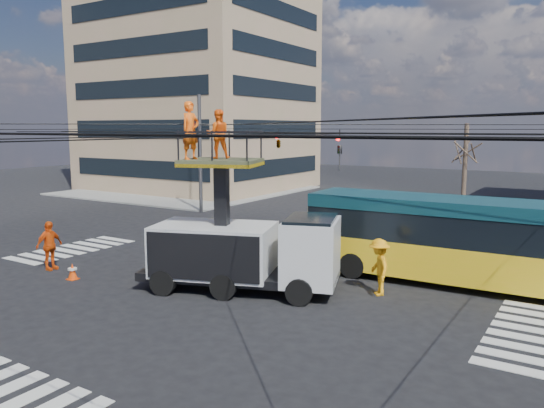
{
  "coord_description": "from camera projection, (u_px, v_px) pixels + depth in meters",
  "views": [
    {
      "loc": [
        11.27,
        -15.97,
        5.78
      ],
      "look_at": [
        0.12,
        1.84,
        2.75
      ],
      "focal_mm": 35.0,
      "sensor_mm": 36.0,
      "label": 1
    }
  ],
  "objects": [
    {
      "name": "worker_ground",
      "position": [
        49.0,
        246.0,
        21.6
      ],
      "size": [
        0.51,
        1.19,
        2.02
      ],
      "primitive_type": "imported",
      "rotation": [
        0.0,
        0.0,
        1.59
      ],
      "color": "#F2550F",
      "rests_on": "ground"
    },
    {
      "name": "utility_truck",
      "position": [
        244.0,
        233.0,
        18.7
      ],
      "size": [
        7.37,
        4.46,
        6.67
      ],
      "rotation": [
        0.0,
        0.0,
        0.33
      ],
      "color": "black",
      "rests_on": "ground"
    },
    {
      "name": "overhead_network",
      "position": [
        247.0,
        168.0,
        19.9
      ],
      "size": [
        24.24,
        24.24,
        8.0
      ],
      "color": "#2D2D30",
      "rests_on": "ground"
    },
    {
      "name": "flagger",
      "position": [
        379.0,
        267.0,
        18.34
      ],
      "size": [
        1.36,
        1.47,
        1.99
      ],
      "primitive_type": "imported",
      "rotation": [
        0.0,
        0.0,
        -0.92
      ],
      "color": "#FFA110",
      "rests_on": "ground"
    },
    {
      "name": "tree_a",
      "position": [
        466.0,
        150.0,
        28.18
      ],
      "size": [
        2.0,
        2.0,
        6.0
      ],
      "color": "#382B21",
      "rests_on": "ground"
    },
    {
      "name": "sidewalk_nw",
      "position": [
        188.0,
        190.0,
        48.78
      ],
      "size": [
        18.0,
        18.0,
        0.12
      ],
      "primitive_type": "cube",
      "color": "slate",
      "rests_on": "ground"
    },
    {
      "name": "ground",
      "position": [
        244.0,
        281.0,
        20.14
      ],
      "size": [
        120.0,
        120.0,
        0.0
      ],
      "primitive_type": "plane",
      "color": "black",
      "rests_on": "ground"
    },
    {
      "name": "city_bus",
      "position": [
        480.0,
        241.0,
        19.09
      ],
      "size": [
        12.79,
        2.97,
        3.2
      ],
      "rotation": [
        0.0,
        0.0,
        0.03
      ],
      "color": "yellow",
      "rests_on": "ground"
    },
    {
      "name": "building_tower",
      "position": [
        198.0,
        28.0,
        49.65
      ],
      "size": [
        18.06,
        16.06,
        30.0
      ],
      "color": "#7F7051",
      "rests_on": "ground"
    },
    {
      "name": "crosswalks",
      "position": [
        244.0,
        281.0,
        20.14
      ],
      "size": [
        22.4,
        22.4,
        0.02
      ],
      "primitive_type": null,
      "color": "silver",
      "rests_on": "ground"
    },
    {
      "name": "traffic_cone",
      "position": [
        72.0,
        271.0,
        20.32
      ],
      "size": [
        0.36,
        0.36,
        0.64
      ],
      "primitive_type": "cone",
      "color": "#F5440A",
      "rests_on": "ground"
    }
  ]
}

